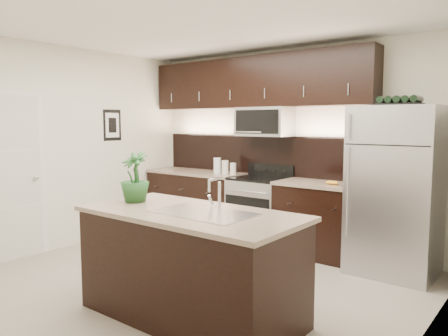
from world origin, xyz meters
name	(u,v)px	position (x,y,z in m)	size (l,w,h in m)	color
ground	(192,282)	(0.00, 0.00, 0.00)	(4.50, 4.50, 0.00)	gray
room_walls	(180,122)	(-0.11, -0.04, 1.70)	(4.52, 4.02, 2.71)	silver
counter_run	(247,209)	(-0.46, 1.69, 0.47)	(3.51, 0.65, 0.94)	black
upper_fixtures	(256,90)	(-0.43, 1.84, 2.14)	(3.49, 0.40, 1.66)	black
island	(191,264)	(0.56, -0.63, 0.47)	(1.96, 0.96, 0.94)	black
sink_faucet	(205,211)	(0.71, -0.62, 0.96)	(0.84, 0.50, 0.28)	silver
refrigerator	(396,191)	(1.60, 1.63, 0.94)	(0.90, 0.81, 1.87)	#B2B2B7
wine_rack	(400,101)	(1.60, 1.63, 1.92)	(0.46, 0.29, 0.11)	black
plant	(135,177)	(-0.14, -0.63, 1.18)	(0.27, 0.27, 0.48)	#1E4C1F
canisters	(223,167)	(-0.87, 1.66, 1.04)	(0.35, 0.15, 0.24)	silver
french_press	(359,178)	(1.17, 1.64, 1.04)	(0.09, 0.09, 0.27)	silver
bananas	(329,182)	(0.81, 1.61, 0.96)	(0.15, 0.12, 0.05)	gold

